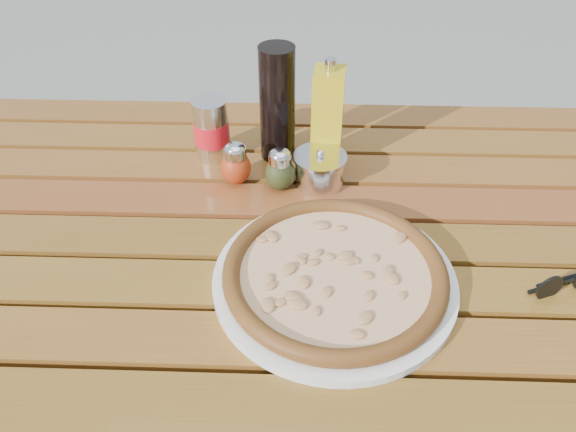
{
  "coord_description": "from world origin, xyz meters",
  "views": [
    {
      "loc": [
        0.02,
        -0.68,
        1.36
      ],
      "look_at": [
        0.0,
        0.02,
        0.78
      ],
      "focal_mm": 35.0,
      "sensor_mm": 36.0,
      "label": 1
    }
  ],
  "objects_px": {
    "table": "(288,271)",
    "pepper_shaker": "(236,164)",
    "parmesan_tin": "(320,169)",
    "pizza": "(335,273)",
    "plate": "(334,280)",
    "dark_bottle": "(277,104)",
    "soda_can": "(211,130)",
    "oregano_shaker": "(280,170)",
    "olive_oil_cruet": "(328,118)",
    "sunglasses": "(566,283)"
  },
  "relations": [
    {
      "from": "table",
      "to": "parmesan_tin",
      "type": "bearing_deg",
      "value": 70.97
    },
    {
      "from": "oregano_shaker",
      "to": "parmesan_tin",
      "type": "xyz_separation_m",
      "value": [
        0.07,
        0.02,
        -0.01
      ]
    },
    {
      "from": "oregano_shaker",
      "to": "olive_oil_cruet",
      "type": "xyz_separation_m",
      "value": [
        0.08,
        0.08,
        0.06
      ]
    },
    {
      "from": "pizza",
      "to": "parmesan_tin",
      "type": "xyz_separation_m",
      "value": [
        -0.02,
        0.25,
        0.01
      ]
    },
    {
      "from": "pepper_shaker",
      "to": "dark_bottle",
      "type": "relative_size",
      "value": 0.37
    },
    {
      "from": "pepper_shaker",
      "to": "table",
      "type": "bearing_deg",
      "value": -57.32
    },
    {
      "from": "parmesan_tin",
      "to": "oregano_shaker",
      "type": "bearing_deg",
      "value": -167.3
    },
    {
      "from": "pizza",
      "to": "table",
      "type": "bearing_deg",
      "value": 126.53
    },
    {
      "from": "plate",
      "to": "soda_can",
      "type": "height_order",
      "value": "soda_can"
    },
    {
      "from": "oregano_shaker",
      "to": "dark_bottle",
      "type": "distance_m",
      "value": 0.13
    },
    {
      "from": "soda_can",
      "to": "sunglasses",
      "type": "height_order",
      "value": "soda_can"
    },
    {
      "from": "pepper_shaker",
      "to": "plate",
      "type": "bearing_deg",
      "value": -55.78
    },
    {
      "from": "oregano_shaker",
      "to": "sunglasses",
      "type": "height_order",
      "value": "oregano_shaker"
    },
    {
      "from": "dark_bottle",
      "to": "pepper_shaker",
      "type": "bearing_deg",
      "value": -128.1
    },
    {
      "from": "pepper_shaker",
      "to": "soda_can",
      "type": "relative_size",
      "value": 0.68
    },
    {
      "from": "plate",
      "to": "table",
      "type": "bearing_deg",
      "value": 126.53
    },
    {
      "from": "dark_bottle",
      "to": "parmesan_tin",
      "type": "relative_size",
      "value": 2.01
    },
    {
      "from": "plate",
      "to": "sunglasses",
      "type": "relative_size",
      "value": 3.34
    },
    {
      "from": "pizza",
      "to": "dark_bottle",
      "type": "height_order",
      "value": "dark_bottle"
    },
    {
      "from": "pizza",
      "to": "soda_can",
      "type": "height_order",
      "value": "soda_can"
    },
    {
      "from": "plate",
      "to": "soda_can",
      "type": "xyz_separation_m",
      "value": [
        -0.22,
        0.33,
        0.05
      ]
    },
    {
      "from": "plate",
      "to": "oregano_shaker",
      "type": "relative_size",
      "value": 4.39
    },
    {
      "from": "soda_can",
      "to": "plate",
      "type": "bearing_deg",
      "value": -56.02
    },
    {
      "from": "pizza",
      "to": "parmesan_tin",
      "type": "bearing_deg",
      "value": 94.54
    },
    {
      "from": "dark_bottle",
      "to": "olive_oil_cruet",
      "type": "bearing_deg",
      "value": -14.04
    },
    {
      "from": "plate",
      "to": "olive_oil_cruet",
      "type": "relative_size",
      "value": 1.71
    },
    {
      "from": "soda_can",
      "to": "olive_oil_cruet",
      "type": "height_order",
      "value": "olive_oil_cruet"
    },
    {
      "from": "oregano_shaker",
      "to": "sunglasses",
      "type": "bearing_deg",
      "value": -29.04
    },
    {
      "from": "pepper_shaker",
      "to": "dark_bottle",
      "type": "distance_m",
      "value": 0.14
    },
    {
      "from": "pepper_shaker",
      "to": "dark_bottle",
      "type": "height_order",
      "value": "dark_bottle"
    },
    {
      "from": "dark_bottle",
      "to": "olive_oil_cruet",
      "type": "relative_size",
      "value": 1.05
    },
    {
      "from": "pizza",
      "to": "pepper_shaker",
      "type": "distance_m",
      "value": 0.3
    },
    {
      "from": "pepper_shaker",
      "to": "oregano_shaker",
      "type": "relative_size",
      "value": 1.0
    },
    {
      "from": "table",
      "to": "pepper_shaker",
      "type": "distance_m",
      "value": 0.21
    },
    {
      "from": "dark_bottle",
      "to": "soda_can",
      "type": "xyz_separation_m",
      "value": [
        -0.12,
        -0.01,
        -0.05
      ]
    },
    {
      "from": "table",
      "to": "olive_oil_cruet",
      "type": "relative_size",
      "value": 6.67
    },
    {
      "from": "oregano_shaker",
      "to": "olive_oil_cruet",
      "type": "distance_m",
      "value": 0.13
    },
    {
      "from": "dark_bottle",
      "to": "plate",
      "type": "bearing_deg",
      "value": -73.74
    },
    {
      "from": "table",
      "to": "parmesan_tin",
      "type": "relative_size",
      "value": 12.81
    },
    {
      "from": "soda_can",
      "to": "parmesan_tin",
      "type": "height_order",
      "value": "soda_can"
    },
    {
      "from": "pizza",
      "to": "pepper_shaker",
      "type": "height_order",
      "value": "pepper_shaker"
    },
    {
      "from": "dark_bottle",
      "to": "parmesan_tin",
      "type": "bearing_deg",
      "value": -48.74
    },
    {
      "from": "pepper_shaker",
      "to": "soda_can",
      "type": "distance_m",
      "value": 0.1
    },
    {
      "from": "pizza",
      "to": "parmesan_tin",
      "type": "relative_size",
      "value": 3.58
    },
    {
      "from": "soda_can",
      "to": "parmesan_tin",
      "type": "xyz_separation_m",
      "value": [
        0.2,
        -0.08,
        -0.03
      ]
    },
    {
      "from": "soda_can",
      "to": "pepper_shaker",
      "type": "bearing_deg",
      "value": -56.79
    },
    {
      "from": "soda_can",
      "to": "sunglasses",
      "type": "distance_m",
      "value": 0.65
    },
    {
      "from": "oregano_shaker",
      "to": "parmesan_tin",
      "type": "relative_size",
      "value": 0.75
    },
    {
      "from": "plate",
      "to": "dark_bottle",
      "type": "xyz_separation_m",
      "value": [
        -0.1,
        0.34,
        0.1
      ]
    },
    {
      "from": "pizza",
      "to": "dark_bottle",
      "type": "distance_m",
      "value": 0.37
    }
  ]
}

